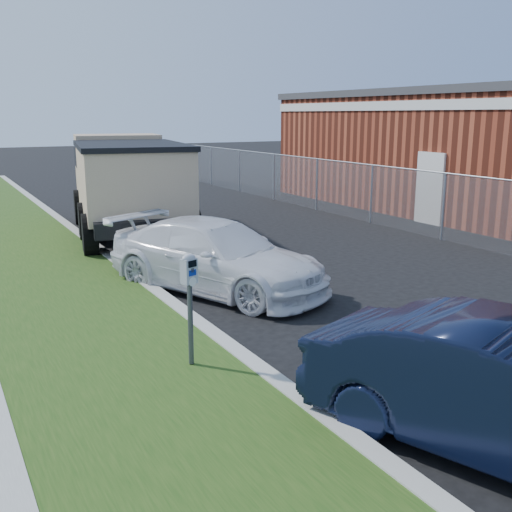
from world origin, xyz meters
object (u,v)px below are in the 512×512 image
navy_sedan (511,394)px  white_wagon (213,255)px  parking_meter (189,285)px  dump_truck (126,180)px

navy_sedan → white_wagon: bearing=69.5°
parking_meter → navy_sedan: size_ratio=0.36×
parking_meter → dump_truck: dump_truck is taller
parking_meter → dump_truck: bearing=59.1°
dump_truck → navy_sedan: bearing=-80.7°
parking_meter → dump_truck: size_ratio=0.20×
white_wagon → dump_truck: size_ratio=0.64×
parking_meter → navy_sedan: bearing=-78.0°
white_wagon → navy_sedan: navy_sedan is taller
white_wagon → navy_sedan: bearing=-114.3°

